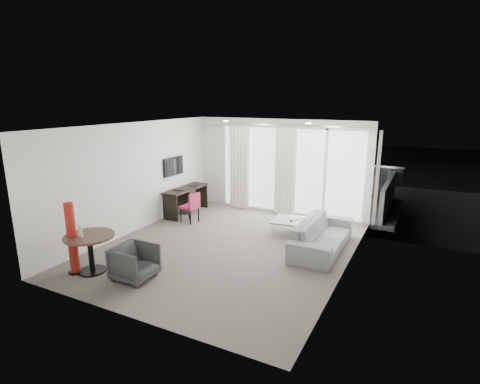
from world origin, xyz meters
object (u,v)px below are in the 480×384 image
at_px(sofa, 322,235).
at_px(round_table, 91,253).
at_px(coffee_table, 290,226).
at_px(desk, 186,201).
at_px(rattan_chair_b, 364,191).
at_px(tub_armchair, 135,262).
at_px(red_lamp, 72,238).
at_px(desk_chair, 189,207).
at_px(rattan_chair_a, 307,189).

bearing_deg(sofa, round_table, 130.31).
bearing_deg(round_table, coffee_table, 54.24).
relative_size(desk, rattan_chair_b, 1.76).
height_order(tub_armchair, rattan_chair_b, rattan_chair_b).
relative_size(tub_armchair, coffee_table, 0.88).
bearing_deg(coffee_table, tub_armchair, -115.83).
relative_size(coffee_table, sofa, 0.35).
relative_size(red_lamp, sofa, 0.61).
bearing_deg(desk_chair, red_lamp, -86.84).
height_order(red_lamp, tub_armchair, red_lamp).
bearing_deg(tub_armchair, rattan_chair_a, -11.74).
relative_size(desk, coffee_table, 2.00).
xyz_separation_m(coffee_table, rattan_chair_a, (-0.51, 2.97, 0.22)).
distance_m(desk_chair, coffee_table, 2.65).
distance_m(coffee_table, rattan_chair_a, 3.03).
distance_m(red_lamp, rattan_chair_b, 8.13).
height_order(tub_armchair, sofa, sofa).
xyz_separation_m(tub_armchair, rattan_chair_b, (2.82, 6.77, 0.13)).
bearing_deg(rattan_chair_b, desk, -153.98).
relative_size(desk, rattan_chair_a, 1.95).
bearing_deg(round_table, desk, 98.22).
bearing_deg(desk_chair, tub_armchair, -66.17).
distance_m(desk_chair, round_table, 3.22).
bearing_deg(tub_armchair, red_lamp, 103.71).
bearing_deg(round_table, rattan_chair_a, 72.44).
xyz_separation_m(desk, rattan_chair_b, (4.29, 3.09, 0.08)).
height_order(red_lamp, rattan_chair_b, red_lamp).
distance_m(round_table, rattan_chair_a, 6.89).
xyz_separation_m(round_table, red_lamp, (-0.24, -0.17, 0.31)).
bearing_deg(rattan_chair_a, tub_armchair, -84.87).
distance_m(red_lamp, rattan_chair_a, 7.13).
height_order(sofa, rattan_chair_a, rattan_chair_a).
distance_m(round_table, red_lamp, 0.43).
bearing_deg(red_lamp, tub_armchair, 15.21).
bearing_deg(rattan_chair_a, coffee_table, -64.91).
relative_size(round_table, rattan_chair_a, 1.13).
bearing_deg(red_lamp, coffee_table, 53.08).
relative_size(desk_chair, round_table, 0.88).
bearing_deg(sofa, tub_armchair, 137.53).
relative_size(round_table, tub_armchair, 1.30).
bearing_deg(coffee_table, round_table, -125.76).
xyz_separation_m(desk_chair, coffee_table, (2.62, 0.37, -0.22)).
distance_m(tub_armchair, coffee_table, 3.83).
distance_m(desk_chair, rattan_chair_b, 5.28).
height_order(desk_chair, coffee_table, desk_chair).
xyz_separation_m(tub_armchair, rattan_chair_a, (1.16, 6.42, 0.09)).
relative_size(round_table, coffee_table, 1.15).
xyz_separation_m(red_lamp, coffee_table, (2.83, 3.76, -0.49)).
bearing_deg(rattan_chair_a, red_lamp, -93.62).
xyz_separation_m(desk, rattan_chair_a, (2.63, 2.74, 0.03)).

